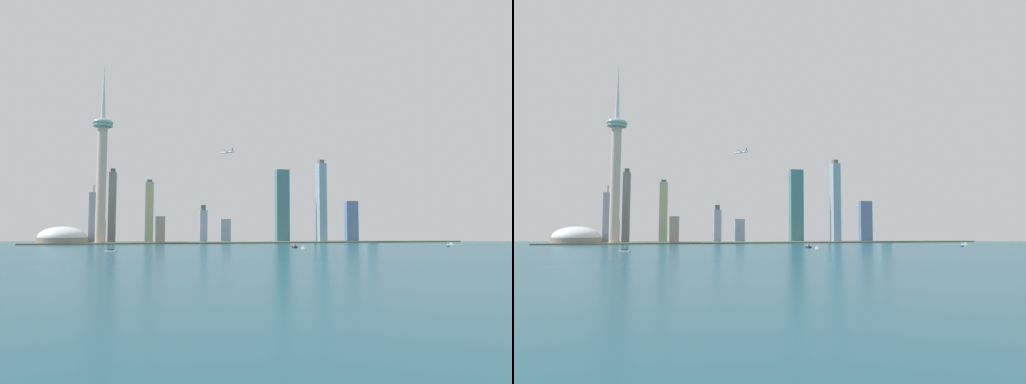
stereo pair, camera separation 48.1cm
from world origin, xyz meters
The scene contains 25 objects.
ground_plane centered at (0.00, 0.00, 0.00)m, with size 6000.00×6000.00×0.00m, color #194A5B.
waterfront_pier centered at (0.00, 443.89, 1.21)m, with size 840.42×54.90×2.42m, color #62664D.
observation_tower centered at (-291.76, 447.73, 149.62)m, with size 36.83×36.83×329.05m.
stadium_dome centered at (-355.76, 460.92, 10.21)m, with size 86.16×86.16×38.21m.
skyscraper_0 centered at (-102.19, 502.43, 33.86)m, with size 14.30×25.01×74.03m.
skyscraper_1 centered at (-51.69, 534.19, 23.65)m, with size 20.56×14.01×47.30m.
skyscraper_2 centered at (-308.86, 496.67, 47.27)m, with size 13.42×27.15×109.38m.
skyscraper_3 centered at (-301.68, 552.03, 22.08)m, with size 20.33×26.93×44.16m.
skyscraper_4 centered at (54.98, 479.65, 73.32)m, with size 26.32×18.81×146.64m.
skyscraper_5 centered at (152.60, 543.50, 82.78)m, with size 16.07×12.40×169.12m.
skyscraper_6 centered at (-277.05, 524.54, 69.84)m, with size 13.50×24.55×144.34m.
skyscraper_7 centered at (211.88, 491.58, 42.89)m, with size 26.36×14.20×85.78m.
skyscraper_8 centered at (278.18, 534.02, 39.93)m, with size 23.92×19.68×94.20m.
skyscraper_9 centered at (127.10, 448.20, 80.06)m, with size 15.60×21.46×164.86m.
skyscraper_10 centered at (-187.56, 446.96, 24.73)m, with size 17.03×23.54×49.45m.
skyscraper_11 centered at (-206.31, 550.07, 62.05)m, with size 16.38×12.52×127.35m.
boat_0 centered at (222.52, 187.14, 1.45)m, with size 9.92×10.18×10.76m.
boat_1 centered at (-9.40, 207.40, 1.79)m, with size 4.73×12.83×11.60m.
boat_2 centered at (-252.32, 146.71, 1.15)m, with size 14.53×10.32×7.71m.
boat_3 centered at (-21.44, 137.96, 1.59)m, with size 10.02×15.41×7.46m.
boat_4 centered at (278.83, 256.51, 1.57)m, with size 7.32×7.12×10.79m.
channel_buoy_0 centered at (-173.97, 221.71, 1.34)m, with size 1.67×1.67×2.69m, color yellow.
channel_buoy_1 centered at (-205.84, 340.42, 1.06)m, with size 1.55×1.55×2.11m, color green.
channel_buoy_2 centered at (152.02, 302.63, 1.35)m, with size 1.95×1.95×2.69m, color green.
airplane centered at (-78.51, 364.26, 158.88)m, with size 21.80×21.99×7.73m.
Camera 1 is at (-214.91, -412.74, 25.27)m, focal length 32.34 mm.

